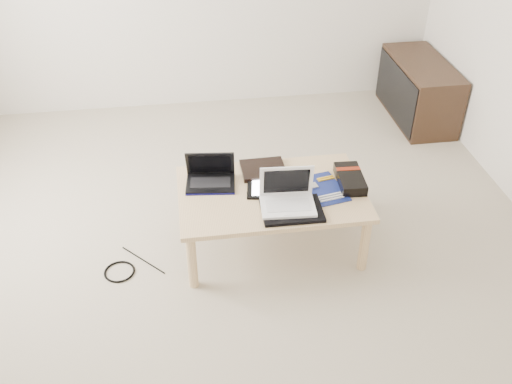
{
  "coord_description": "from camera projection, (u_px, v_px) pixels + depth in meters",
  "views": [
    {
      "loc": [
        -0.21,
        -2.69,
        2.37
      ],
      "look_at": [
        0.18,
        -0.01,
        0.41
      ],
      "focal_mm": 40.0,
      "sensor_mm": 36.0,
      "label": 1
    }
  ],
  "objects": [
    {
      "name": "cable_coil",
      "position": [
        256.0,
        193.0,
        3.34
      ],
      "size": [
        0.13,
        0.13,
        0.01
      ],
      "primitive_type": "torus",
      "rotation": [
        0.0,
        0.0,
        0.17
      ],
      "color": "black",
      "rests_on": "coffee_table"
    },
    {
      "name": "netbook",
      "position": [
        210.0,
        177.0,
        3.41
      ],
      "size": [
        0.31,
        0.24,
        0.2
      ],
      "color": "black",
      "rests_on": "coffee_table"
    },
    {
      "name": "tablet",
      "position": [
        271.0,
        188.0,
        3.38
      ],
      "size": [
        0.31,
        0.25,
        0.01
      ],
      "color": "black",
      "rests_on": "coffee_table"
    },
    {
      "name": "white_laptop",
      "position": [
        287.0,
        197.0,
        3.2
      ],
      "size": [
        0.32,
        0.23,
        0.22
      ],
      "color": "white",
      "rests_on": "neoprene_sleeve"
    },
    {
      "name": "floor_cable_trail",
      "position": [
        143.0,
        260.0,
        3.46
      ],
      "size": [
        0.26,
        0.28,
        0.01
      ],
      "primitive_type": "cylinder",
      "rotation": [
        1.57,
        0.0,
        0.76
      ],
      "color": "black",
      "rests_on": "ground"
    },
    {
      "name": "coffee_table",
      "position": [
        271.0,
        198.0,
        3.39
      ],
      "size": [
        1.1,
        0.7,
        0.4
      ],
      "color": "#DCBB84",
      "rests_on": "ground"
    },
    {
      "name": "book",
      "position": [
        263.0,
        169.0,
        3.53
      ],
      "size": [
        0.27,
        0.23,
        0.03
      ],
      "color": "black",
      "rests_on": "coffee_table"
    },
    {
      "name": "motherboard",
      "position": [
        321.0,
        189.0,
        3.37
      ],
      "size": [
        0.31,
        0.36,
        0.01
      ],
      "color": "#0B134A",
      "rests_on": "coffee_table"
    },
    {
      "name": "media_cabinet",
      "position": [
        418.0,
        90.0,
        4.79
      ],
      "size": [
        0.41,
        0.9,
        0.5
      ],
      "color": "#3A2418",
      "rests_on": "ground"
    },
    {
      "name": "neoprene_sleeve",
      "position": [
        292.0,
        210.0,
        3.2
      ],
      "size": [
        0.35,
        0.25,
        0.02
      ],
      "primitive_type": "cube",
      "rotation": [
        0.0,
        0.0,
        -0.02
      ],
      "color": "black",
      "rests_on": "coffee_table"
    },
    {
      "name": "ground",
      "position": [
        228.0,
        246.0,
        3.57
      ],
      "size": [
        4.0,
        4.0,
        0.0
      ],
      "primitive_type": "plane",
      "color": "beige",
      "rests_on": "ground"
    },
    {
      "name": "floor_cable_coil",
      "position": [
        119.0,
        272.0,
        3.38
      ],
      "size": [
        0.23,
        0.23,
        0.01
      ],
      "primitive_type": "torus",
      "rotation": [
        0.0,
        0.0,
        0.32
      ],
      "color": "black",
      "rests_on": "ground"
    },
    {
      "name": "gpu_box",
      "position": [
        350.0,
        179.0,
        3.41
      ],
      "size": [
        0.16,
        0.3,
        0.06
      ],
      "color": "black",
      "rests_on": "coffee_table"
    },
    {
      "name": "remote",
      "position": [
        301.0,
        182.0,
        3.43
      ],
      "size": [
        0.09,
        0.22,
        0.02
      ],
      "color": "#B4B5B9",
      "rests_on": "coffee_table"
    }
  ]
}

